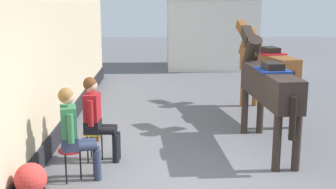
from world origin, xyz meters
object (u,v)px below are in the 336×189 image
(saddled_horse_far, at_px, (265,64))
(seated_visitor_near, at_px, (74,129))
(seated_visitor_far, at_px, (96,115))
(satchel_bag, at_px, (96,134))
(saddled_horse_near, at_px, (267,84))
(flower_planter_far, at_px, (31,187))

(saddled_horse_far, bearing_deg, seated_visitor_near, -135.08)
(seated_visitor_far, xyz_separation_m, saddled_horse_far, (3.38, 2.78, 0.38))
(saddled_horse_far, relative_size, satchel_bag, 10.60)
(saddled_horse_near, height_order, saddled_horse_far, same)
(saddled_horse_near, height_order, satchel_bag, saddled_horse_near)
(saddled_horse_far, relative_size, flower_planter_far, 4.64)
(seated_visitor_far, xyz_separation_m, satchel_bag, (-0.17, 1.07, -0.68))
(seated_visitor_far, xyz_separation_m, saddled_horse_near, (2.89, 0.58, 0.38))
(seated_visitor_near, xyz_separation_m, saddled_horse_far, (3.59, 3.58, 0.38))
(seated_visitor_near, xyz_separation_m, saddled_horse_near, (3.11, 1.38, 0.38))
(saddled_horse_near, bearing_deg, seated_visitor_far, -168.73)
(seated_visitor_near, xyz_separation_m, satchel_bag, (0.05, 1.87, -0.68))
(seated_visitor_far, height_order, satchel_bag, seated_visitor_far)
(seated_visitor_near, bearing_deg, seated_visitor_far, 74.94)
(saddled_horse_near, xyz_separation_m, satchel_bag, (-3.06, 0.49, -1.06))
(flower_planter_far, bearing_deg, seated_visitor_near, 69.51)
(seated_visitor_far, relative_size, flower_planter_far, 2.17)
(seated_visitor_far, distance_m, saddled_horse_far, 4.39)
(saddled_horse_near, xyz_separation_m, flower_planter_far, (-3.47, -2.35, -0.82))
(saddled_horse_near, bearing_deg, flower_planter_far, -145.88)
(seated_visitor_near, distance_m, flower_planter_far, 1.13)
(seated_visitor_near, bearing_deg, saddled_horse_near, 23.94)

